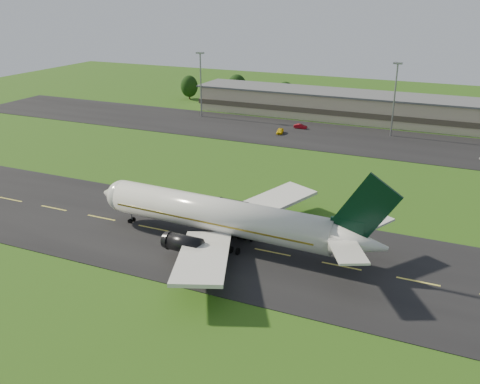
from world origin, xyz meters
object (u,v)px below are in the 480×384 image
at_px(light_mast_centre, 395,91).
at_px(light_mast_west, 201,77).
at_px(service_vehicle_a, 280,131).
at_px(service_vehicle_b, 300,126).
at_px(terminal, 405,111).
at_px(airliner, 223,217).

bearing_deg(light_mast_centre, light_mast_west, 180.00).
distance_m(service_vehicle_a, service_vehicle_b, 8.65).
height_order(terminal, service_vehicle_a, terminal).
bearing_deg(service_vehicle_b, light_mast_west, 84.58).
height_order(airliner, light_mast_centre, light_mast_centre).
xyz_separation_m(airliner, service_vehicle_b, (-12.23, 77.65, -3.92)).
height_order(light_mast_centre, service_vehicle_b, light_mast_centre).
relative_size(airliner, light_mast_centre, 2.52).
height_order(airliner, terminal, airliner).
relative_size(terminal, light_mast_centre, 7.13).
xyz_separation_m(light_mast_west, light_mast_centre, (60.00, 0.00, 0.00)).
xyz_separation_m(terminal, light_mast_west, (-61.40, -16.18, 8.75)).
distance_m(light_mast_west, light_mast_centre, 60.00).
distance_m(light_mast_west, service_vehicle_b, 36.37).
relative_size(light_mast_west, service_vehicle_a, 4.83).
relative_size(airliner, service_vehicle_b, 13.12).
distance_m(airliner, terminal, 97.37).
xyz_separation_m(light_mast_west, service_vehicle_a, (30.73, -10.28, -11.92)).
xyz_separation_m(terminal, light_mast_centre, (-1.40, -16.18, 8.75)).
xyz_separation_m(airliner, service_vehicle_a, (-15.75, 69.75, -3.84)).
distance_m(terminal, service_vehicle_a, 40.64).
distance_m(terminal, light_mast_west, 64.10).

